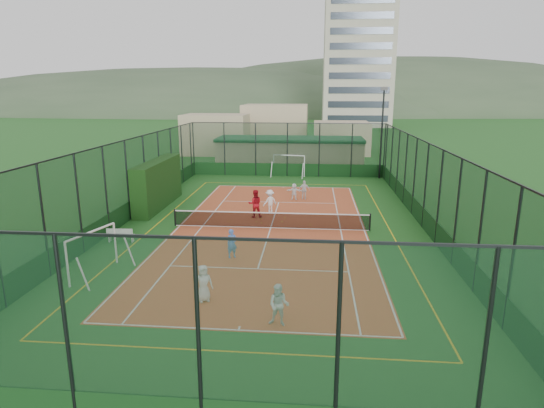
{
  "coord_description": "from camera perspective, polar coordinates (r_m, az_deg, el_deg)",
  "views": [
    {
      "loc": [
        2.38,
        -25.66,
        7.92
      ],
      "look_at": [
        -0.02,
        1.1,
        1.2
      ],
      "focal_mm": 30.0,
      "sensor_mm": 36.0,
      "label": 1
    }
  ],
  "objects": [
    {
      "name": "futsal_goal_near",
      "position": [
        21.56,
        -21.56,
        -5.77
      ],
      "size": [
        3.15,
        1.68,
        1.95
      ],
      "primitive_type": null,
      "rotation": [
        0.0,
        0.0,
        1.29
      ],
      "color": "white",
      "rests_on": "ground"
    },
    {
      "name": "floodlight_ne",
      "position": [
        42.88,
        13.6,
        8.58
      ],
      "size": [
        0.6,
        0.26,
        8.25
      ],
      "primitive_type": null,
      "color": "black",
      "rests_on": "ground"
    },
    {
      "name": "futsal_goal_far",
      "position": [
        43.21,
        2.13,
        4.82
      ],
      "size": [
        3.2,
        1.41,
        2.0
      ],
      "primitive_type": null,
      "rotation": [
        0.0,
        0.0,
        -0.17
      ],
      "color": "white",
      "rests_on": "ground"
    },
    {
      "name": "child_far_back",
      "position": [
        33.83,
        2.79,
        1.58
      ],
      "size": [
        1.16,
        0.41,
        1.24
      ],
      "primitive_type": "imported",
      "rotation": [
        0.0,
        0.0,
        3.11
      ],
      "color": "white",
      "rests_on": "court_slab"
    },
    {
      "name": "hedge_left",
      "position": [
        32.6,
        -14.12,
        2.47
      ],
      "size": [
        1.11,
        7.39,
        3.23
      ],
      "primitive_type": "cube",
      "color": "black",
      "rests_on": "ground"
    },
    {
      "name": "apartment_tower",
      "position": [
        108.32,
        10.71,
        17.56
      ],
      "size": [
        15.0,
        12.0,
        30.0
      ],
      "primitive_type": "cube",
      "color": "beige",
      "rests_on": "ground"
    },
    {
      "name": "perimeter_fence",
      "position": [
        26.33,
        -0.17,
        2.17
      ],
      "size": [
        18.12,
        34.12,
        5.0
      ],
      "primitive_type": null,
      "color": "#11331D",
      "rests_on": "ground"
    },
    {
      "name": "child_far_left",
      "position": [
        30.08,
        -0.27,
        0.34
      ],
      "size": [
        1.15,
        1.08,
        1.57
      ],
      "primitive_type": "imported",
      "rotation": [
        0.0,
        0.0,
        3.8
      ],
      "color": "white",
      "rests_on": "court_slab"
    },
    {
      "name": "ground",
      "position": [
        26.96,
        -0.17,
        -3.04
      ],
      "size": [
        300.0,
        300.0,
        0.0
      ],
      "primitive_type": "plane",
      "color": "#235B1F",
      "rests_on": "ground"
    },
    {
      "name": "coach",
      "position": [
        29.0,
        -2.14,
        0.04
      ],
      "size": [
        0.99,
        0.83,
        1.8
      ],
      "primitive_type": "imported",
      "rotation": [
        0.0,
        0.0,
        3.33
      ],
      "color": "#AF121D",
      "rests_on": "court_slab"
    },
    {
      "name": "tennis_net",
      "position": [
        26.81,
        -0.17,
        -1.96
      ],
      "size": [
        11.67,
        0.12,
        1.06
      ],
      "primitive_type": null,
      "color": "black",
      "rests_on": "ground"
    },
    {
      "name": "child_far_right",
      "position": [
        34.02,
        4.08,
        1.79
      ],
      "size": [
        0.84,
        0.37,
        1.42
      ],
      "primitive_type": "imported",
      "rotation": [
        0.0,
        0.0,
        3.18
      ],
      "color": "silver",
      "rests_on": "court_slab"
    },
    {
      "name": "white_bench",
      "position": [
        25.78,
        -18.43,
        -3.67
      ],
      "size": [
        1.44,
        0.47,
        0.8
      ],
      "primitive_type": null,
      "rotation": [
        0.0,
        0.0,
        0.06
      ],
      "color": "white",
      "rests_on": "ground"
    },
    {
      "name": "clubhouse",
      "position": [
        48.14,
        2.26,
        6.46
      ],
      "size": [
        15.2,
        7.2,
        3.15
      ],
      "primitive_type": null,
      "color": "tan",
      "rests_on": "ground"
    },
    {
      "name": "child_near_right",
      "position": [
        15.98,
        0.87,
        -12.56
      ],
      "size": [
        0.82,
        0.69,
        1.51
      ],
      "primitive_type": "imported",
      "rotation": [
        0.0,
        0.0,
        -0.17
      ],
      "color": "white",
      "rests_on": "court_slab"
    },
    {
      "name": "court_slab",
      "position": [
        26.96,
        -0.17,
        -3.03
      ],
      "size": [
        11.17,
        23.97,
        0.01
      ],
      "primitive_type": "cube",
      "color": "#A93A25",
      "rests_on": "ground"
    },
    {
      "name": "distant_hills",
      "position": [
        175.85,
        4.43,
        11.43
      ],
      "size": [
        200.0,
        60.0,
        24.0
      ],
      "primitive_type": null,
      "color": "#384C33",
      "rests_on": "ground"
    },
    {
      "name": "tennis_balls",
      "position": [
        28.22,
        -0.35,
        -2.17
      ],
      "size": [
        5.1,
        1.46,
        0.07
      ],
      "color": "#CCE033",
      "rests_on": "court_slab"
    },
    {
      "name": "child_near_mid",
      "position": [
        22.17,
        -5.04,
        -4.96
      ],
      "size": [
        0.62,
        0.57,
        1.42
      ],
      "primitive_type": "imported",
      "rotation": [
        0.0,
        0.0,
        0.57
      ],
      "color": "#4879CD",
      "rests_on": "court_slab"
    },
    {
      "name": "child_near_left",
      "position": [
        17.89,
        -8.6,
        -9.8
      ],
      "size": [
        0.84,
        0.75,
        1.45
      ],
      "primitive_type": "imported",
      "rotation": [
        0.0,
        0.0,
        0.5
      ],
      "color": "white",
      "rests_on": "court_slab"
    }
  ]
}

